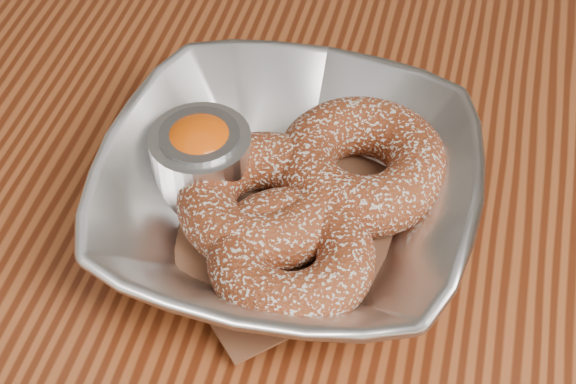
% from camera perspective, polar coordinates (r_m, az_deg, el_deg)
% --- Properties ---
extents(table, '(1.20, 0.80, 0.75)m').
position_cam_1_polar(table, '(0.63, 0.66, -3.97)').
color(table, brown).
rests_on(table, ground_plane).
extents(serving_bowl, '(0.21, 0.21, 0.05)m').
position_cam_1_polar(serving_bowl, '(0.50, 0.00, -0.29)').
color(serving_bowl, silver).
rests_on(serving_bowl, table).
extents(parchment, '(0.21, 0.21, 0.00)m').
position_cam_1_polar(parchment, '(0.51, 0.00, -1.57)').
color(parchment, brown).
rests_on(parchment, table).
extents(donut_back, '(0.13, 0.13, 0.04)m').
position_cam_1_polar(donut_back, '(0.52, 4.79, 1.77)').
color(donut_back, brown).
rests_on(donut_back, parchment).
extents(donut_front, '(0.09, 0.09, 0.03)m').
position_cam_1_polar(donut_front, '(0.47, 0.22, -4.22)').
color(donut_front, brown).
rests_on(donut_front, parchment).
extents(donut_extra, '(0.10, 0.10, 0.03)m').
position_cam_1_polar(donut_extra, '(0.50, -1.68, -0.54)').
color(donut_extra, brown).
rests_on(donut_extra, parchment).
extents(ramekin, '(0.06, 0.06, 0.05)m').
position_cam_1_polar(ramekin, '(0.51, -5.61, 2.21)').
color(ramekin, silver).
rests_on(ramekin, table).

